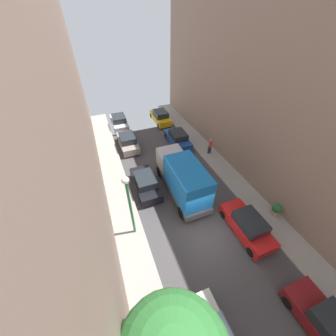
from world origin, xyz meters
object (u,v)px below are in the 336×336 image
at_px(parked_car_left_3, 145,183).
at_px(delivery_truck, 183,178).
at_px(pedestrian, 210,146).
at_px(potted_plant_0, 276,209).
at_px(parked_car_left_5, 119,122).
at_px(parked_car_right_3, 178,138).
at_px(parked_car_right_1, 331,329).
at_px(parked_car_left_4, 128,142).
at_px(parked_car_right_4, 160,117).
at_px(parked_car_right_2, 247,225).
at_px(lamp_post, 129,199).

relative_size(parked_car_left_3, delivery_truck, 0.64).
xyz_separation_m(pedestrian, potted_plant_0, (0.52, -8.72, -0.34)).
bearing_deg(parked_car_left_5, parked_car_right_3, -49.85).
bearing_deg(parked_car_right_1, parked_car_right_3, 90.00).
bearing_deg(parked_car_left_3, parked_car_left_4, 90.00).
bearing_deg(parked_car_right_3, parked_car_left_4, 165.79).
bearing_deg(delivery_truck, parked_car_right_4, 78.20).
relative_size(parked_car_left_5, parked_car_right_1, 1.00).
relative_size(parked_car_right_2, pedestrian, 2.44).
bearing_deg(parked_car_left_5, lamp_post, -96.87).
bearing_deg(parked_car_right_4, parked_car_left_5, 173.76).
bearing_deg(parked_car_right_1, parked_car_right_2, 90.00).
bearing_deg(potted_plant_0, parked_car_right_1, -114.09).
relative_size(parked_car_left_5, potted_plant_0, 4.08).
bearing_deg(parked_car_left_3, parked_car_right_1, -66.74).
bearing_deg(parked_car_right_1, parked_car_left_5, 102.40).
xyz_separation_m(pedestrian, lamp_post, (-9.64, -6.33, 2.50)).
relative_size(parked_car_right_2, parked_car_right_3, 1.00).
xyz_separation_m(parked_car_left_5, parked_car_right_4, (5.40, -0.59, 0.00)).
relative_size(parked_car_left_5, pedestrian, 2.44).
bearing_deg(parked_car_left_5, parked_car_left_3, -90.00).
xyz_separation_m(parked_car_right_1, delivery_truck, (-2.70, 11.04, 1.07)).
height_order(pedestrian, lamp_post, lamp_post).
distance_m(parked_car_left_5, pedestrian, 12.21).
distance_m(parked_car_right_1, delivery_truck, 11.41).
height_order(potted_plant_0, lamp_post, lamp_post).
distance_m(parked_car_right_3, parked_car_right_4, 5.81).
height_order(parked_car_left_5, parked_car_right_2, same).
relative_size(parked_car_right_1, lamp_post, 0.81).
distance_m(pedestrian, lamp_post, 11.80).
bearing_deg(parked_car_right_4, delivery_truck, -101.80).
bearing_deg(parked_car_left_4, parked_car_right_1, -74.54).
height_order(parked_car_right_1, pedestrian, pedestrian).
xyz_separation_m(parked_car_left_4, lamp_post, (-1.90, -10.74, 2.86)).
relative_size(parked_car_right_1, parked_car_right_3, 1.00).
distance_m(parked_car_left_5, parked_car_right_2, 19.27).
relative_size(parked_car_right_3, pedestrian, 2.44).
height_order(parked_car_right_4, potted_plant_0, parked_car_right_4).
relative_size(parked_car_right_4, pedestrian, 2.44).
bearing_deg(delivery_truck, parked_car_left_4, 107.65).
bearing_deg(parked_car_right_1, pedestrian, 81.21).
bearing_deg(parked_car_right_3, parked_car_right_1, -90.00).
xyz_separation_m(parked_car_right_1, lamp_post, (-7.30, 8.79, 2.86)).
bearing_deg(lamp_post, parked_car_right_4, 64.32).
relative_size(parked_car_left_4, parked_car_right_4, 1.00).
bearing_deg(parked_car_left_4, parked_car_left_3, -90.00).
relative_size(delivery_truck, pedestrian, 3.84).
distance_m(parked_car_right_2, lamp_post, 8.30).
relative_size(parked_car_left_4, delivery_truck, 0.64).
height_order(parked_car_right_2, parked_car_right_3, same).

